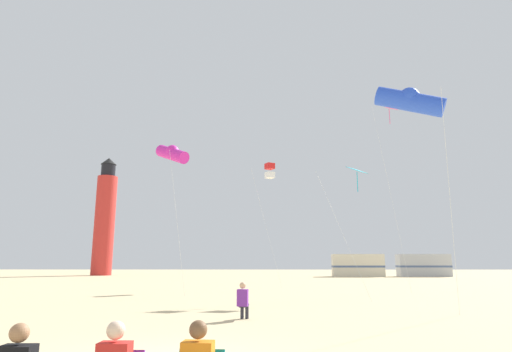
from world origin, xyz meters
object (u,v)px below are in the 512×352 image
Objects in this scene: kite_flyer_standing at (243,300)px; kite_tube_blue at (410,101)px; kite_box_scarlet at (270,171)px; kite_diamond_rainbow at (389,115)px; kite_tube_magenta at (172,154)px; lighthouse_distant at (105,219)px; rv_van_cream at (358,265)px; kite_diamond_cyan at (356,174)px; rv_van_silver at (423,265)px.

kite_tube_blue is at bearing -164.55° from kite_flyer_standing.
kite_diamond_rainbow is at bearing -28.08° from kite_box_scarlet.
lighthouse_distant reaches higher than kite_tube_magenta.
rv_van_cream is at bearing 80.77° from kite_tube_blue.
kite_diamond_cyan is at bearing -116.03° from kite_flyer_standing.
kite_tube_magenta is 0.70× the size of kite_diamond_rainbow.
kite_diamond_rainbow is at bearing -46.31° from lighthouse_distant.
lighthouse_distant reaches higher than rv_van_silver.
kite_diamond_rainbow is at bearing 54.32° from kite_diamond_cyan.
lighthouse_distant is 35.54m from rv_van_cream.
kite_tube_magenta is at bearing -64.36° from lighthouse_distant.
kite_box_scarlet is 1.34× the size of kite_diamond_cyan.
kite_tube_magenta reaches higher than kite_tube_blue.
kite_tube_blue is 1.28× the size of rv_van_silver.
kite_box_scarlet is at bearing -50.75° from lighthouse_distant.
rv_van_silver is at bearing 50.68° from kite_box_scarlet.
rv_van_silver is at bearing 51.64° from kite_tube_magenta.
kite_tube_blue is 1.26× the size of rv_van_cream.
kite_diamond_cyan is at bearing -6.02° from kite_tube_magenta.
rv_van_silver is (8.51, 0.51, 0.00)m from rv_van_cream.
kite_tube_blue is 13.32m from kite_diamond_rainbow.
lighthouse_distant reaches higher than kite_tube_blue.
kite_diamond_rainbow reaches higher than kite_tube_magenta.
kite_diamond_rainbow is at bearing -111.60° from rv_van_silver.
rv_van_silver is (15.52, 33.57, -5.02)m from kite_diamond_cyan.
lighthouse_distant is (-22.04, 45.75, 7.22)m from kite_flyer_standing.
kite_tube_magenta is at bearing -114.70° from rv_van_cream.
lighthouse_distant is (-28.08, 44.98, 0.24)m from kite_tube_blue.
lighthouse_distant is (-31.16, 32.62, -3.64)m from kite_diamond_rainbow.
lighthouse_distant is at bearing 115.64° from kite_tube_magenta.
kite_flyer_standing is at bearing -103.43° from rv_van_cream.
kite_flyer_standing is at bearing -93.72° from kite_box_scarlet.
kite_tube_magenta is 0.94× the size of kite_box_scarlet.
lighthouse_distant is at bearing 175.97° from rv_van_silver.
kite_box_scarlet is (5.69, 8.05, 0.71)m from kite_tube_magenta.
kite_diamond_rainbow is (3.08, 12.36, 3.87)m from kite_tube_blue.
lighthouse_distant is at bearing 126.43° from kite_diamond_cyan.
kite_tube_blue reaches higher than kite_flyer_standing.
kite_diamond_rainbow is (9.12, 13.13, 10.86)m from kite_flyer_standing.
kite_flyer_standing is at bearing -115.68° from rv_van_silver.
rv_van_silver is (25.72, 32.49, -6.50)m from kite_tube_magenta.
kite_box_scarlet is at bearing -112.11° from rv_van_cream.
kite_flyer_standing is at bearing -64.28° from lighthouse_distant.
kite_tube_blue is 53.03m from lighthouse_distant.
kite_diamond_rainbow is (13.68, 3.79, 3.58)m from kite_tube_magenta.
lighthouse_distant is 2.56× the size of rv_van_cream.
kite_flyer_standing is 19.17m from kite_box_scarlet.
rv_van_cream is at bearing 61.73° from kite_tube_magenta.
kite_flyer_standing is 0.09× the size of kite_diamond_rainbow.
kite_box_scarlet is 36.62m from lighthouse_distant.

